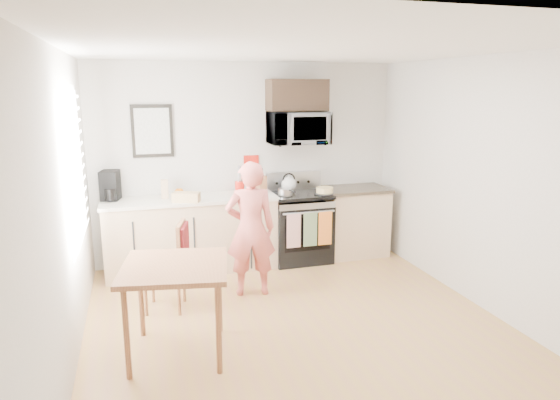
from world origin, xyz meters
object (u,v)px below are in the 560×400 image
object	(u,v)px
range	(300,228)
microwave	(298,128)
dining_table	(175,275)
chair	(177,254)
cake	(325,191)
person	(251,229)

from	to	relation	value
range	microwave	xyz separation A→B (m)	(-0.00, 0.10, 1.32)
dining_table	chair	size ratio (longest dim) A/B	0.94
microwave	cake	bearing A→B (deg)	-44.54
dining_table	chair	bearing A→B (deg)	84.62
microwave	dining_table	size ratio (longest dim) A/B	0.86
chair	range	bearing A→B (deg)	46.97
range	cake	bearing A→B (deg)	-31.42
microwave	dining_table	distance (m)	2.96
range	person	world-z (taller)	person
cake	microwave	bearing A→B (deg)	135.46
range	dining_table	world-z (taller)	range
microwave	person	xyz separation A→B (m)	(-0.88, -1.03, -1.01)
person	cake	size ratio (longest dim) A/B	5.66
range	chair	world-z (taller)	range
person	chair	distance (m)	0.85
microwave	person	world-z (taller)	microwave
range	person	distance (m)	1.32
person	dining_table	distance (m)	1.42
range	chair	bearing A→B (deg)	-147.29
microwave	cake	size ratio (longest dim) A/B	2.85
dining_table	microwave	bearing A→B (deg)	49.77
cake	range	bearing A→B (deg)	148.58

